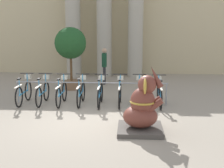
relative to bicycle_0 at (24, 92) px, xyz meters
name	(u,v)px	position (x,y,z in m)	size (l,w,h in m)	color
ground_plane	(82,121)	(2.33, -1.84, -0.41)	(60.00, 60.00, 0.00)	gray
building_facade	(106,18)	(2.33, 6.76, 2.59)	(20.00, 0.20, 6.00)	#C6B78E
column_left	(73,26)	(0.73, 5.76, 2.21)	(0.97, 0.97, 5.16)	#ADA899
column_middle	(104,26)	(2.33, 5.76, 2.21)	(0.97, 0.97, 5.16)	#ADA899
column_right	(136,26)	(3.94, 5.76, 2.21)	(0.97, 0.97, 5.16)	#ADA899
bike_rack	(91,86)	(2.35, 0.11, 0.22)	(5.30, 0.05, 0.77)	gray
bicycle_0	(24,92)	(0.00, 0.00, 0.00)	(0.48, 1.66, 1.02)	black
bicycle_1	(43,92)	(0.67, 0.00, 0.00)	(0.48, 1.66, 1.02)	black
bicycle_2	(62,93)	(1.34, -0.03, 0.00)	(0.48, 1.66, 1.02)	black
bicycle_3	(81,93)	(2.01, 0.00, 0.00)	(0.48, 1.66, 1.02)	black
bicycle_4	(100,93)	(2.68, -0.04, 0.00)	(0.48, 1.66, 1.02)	black
bicycle_5	(120,93)	(3.36, -0.04, 0.00)	(0.48, 1.66, 1.02)	black
bicycle_6	(140,93)	(4.03, 0.02, 0.00)	(0.48, 1.66, 1.02)	black
bicycle_7	(159,94)	(4.70, -0.05, 0.00)	(0.48, 1.66, 1.02)	black
elephant_statue	(142,109)	(4.03, -2.60, 0.18)	(1.16, 1.16, 1.76)	#4C4742
person_pedestrian	(104,63)	(2.51, 3.61, 0.57)	(0.22, 0.47, 1.65)	#28282D
potted_tree	(71,47)	(1.20, 2.51, 1.37)	(1.32, 1.32, 2.61)	brown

